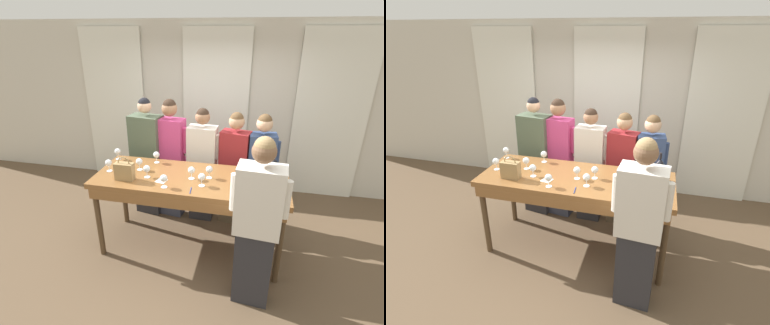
% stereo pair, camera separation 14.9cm
% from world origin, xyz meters
% --- Properties ---
extents(ground_plane, '(18.00, 18.00, 0.00)m').
position_xyz_m(ground_plane, '(0.00, 0.00, 0.00)').
color(ground_plane, brown).
extents(wall_back, '(12.00, 0.06, 2.80)m').
position_xyz_m(wall_back, '(0.00, 1.93, 1.40)').
color(wall_back, beige).
rests_on(wall_back, ground_plane).
extents(curtain_panel_left, '(1.10, 0.03, 2.69)m').
position_xyz_m(curtain_panel_left, '(-1.82, 1.86, 1.34)').
color(curtain_panel_left, white).
rests_on(curtain_panel_left, ground_plane).
extents(curtain_panel_center, '(1.10, 0.03, 2.69)m').
position_xyz_m(curtain_panel_center, '(0.00, 1.86, 1.34)').
color(curtain_panel_center, white).
rests_on(curtain_panel_center, ground_plane).
extents(curtain_panel_right, '(1.10, 0.03, 2.69)m').
position_xyz_m(curtain_panel_right, '(1.82, 1.86, 1.34)').
color(curtain_panel_right, white).
rests_on(curtain_panel_right, ground_plane).
extents(tasting_bar, '(2.28, 0.88, 1.03)m').
position_xyz_m(tasting_bar, '(0.00, -0.02, 0.93)').
color(tasting_bar, brown).
rests_on(tasting_bar, ground_plane).
extents(wine_bottle, '(0.08, 0.08, 0.34)m').
position_xyz_m(wine_bottle, '(0.94, 0.19, 1.16)').
color(wine_bottle, black).
rests_on(wine_bottle, tasting_bar).
extents(handbag, '(0.22, 0.10, 0.28)m').
position_xyz_m(handbag, '(-0.73, -0.22, 1.14)').
color(handbag, '#997A4C').
rests_on(handbag, tasting_bar).
extents(wine_glass_front_left, '(0.08, 0.08, 0.15)m').
position_xyz_m(wine_glass_front_left, '(-1.01, -0.06, 1.14)').
color(wine_glass_front_left, white).
rests_on(wine_glass_front_left, tasting_bar).
extents(wine_glass_front_mid, '(0.08, 0.08, 0.15)m').
position_xyz_m(wine_glass_front_mid, '(0.22, 0.02, 1.14)').
color(wine_glass_front_mid, white).
rests_on(wine_glass_front_mid, tasting_bar).
extents(wine_glass_front_right, '(0.08, 0.08, 0.15)m').
position_xyz_m(wine_glass_front_right, '(-0.53, 0.32, 1.14)').
color(wine_glass_front_right, white).
rests_on(wine_glass_front_right, tasting_bar).
extents(wine_glass_center_left, '(0.08, 0.08, 0.15)m').
position_xyz_m(wine_glass_center_left, '(-0.23, -0.31, 1.14)').
color(wine_glass_center_left, white).
rests_on(wine_glass_center_left, tasting_bar).
extents(wine_glass_center_mid, '(0.08, 0.08, 0.15)m').
position_xyz_m(wine_glass_center_mid, '(-0.50, -0.12, 1.14)').
color(wine_glass_center_mid, white).
rests_on(wine_glass_center_mid, tasting_bar).
extents(wine_glass_center_right, '(0.08, 0.08, 0.15)m').
position_xyz_m(wine_glass_center_right, '(-0.66, 0.06, 1.14)').
color(wine_glass_center_right, white).
rests_on(wine_glass_center_right, tasting_bar).
extents(wine_glass_back_left, '(0.08, 0.08, 0.15)m').
position_xyz_m(wine_glass_back_left, '(0.17, -0.19, 1.14)').
color(wine_glass_back_left, white).
rests_on(wine_glass_back_left, tasting_bar).
extents(wine_glass_back_mid, '(0.08, 0.08, 0.15)m').
position_xyz_m(wine_glass_back_mid, '(-1.07, 0.31, 1.14)').
color(wine_glass_back_mid, white).
rests_on(wine_glass_back_mid, tasting_bar).
extents(wine_glass_back_right, '(0.08, 0.08, 0.15)m').
position_xyz_m(wine_glass_back_right, '(0.02, -0.04, 1.14)').
color(wine_glass_back_right, white).
rests_on(wine_glass_back_right, tasting_bar).
extents(napkin, '(0.14, 0.14, 0.00)m').
position_xyz_m(napkin, '(-0.30, -0.17, 1.03)').
color(napkin, white).
rests_on(napkin, tasting_bar).
extents(pen, '(0.02, 0.13, 0.01)m').
position_xyz_m(pen, '(0.08, -0.32, 1.04)').
color(pen, '#193399').
rests_on(pen, tasting_bar).
extents(guest_olive_jacket, '(0.57, 0.33, 1.79)m').
position_xyz_m(guest_olive_jacket, '(-0.82, 0.74, 0.90)').
color(guest_olive_jacket, '#28282D').
rests_on(guest_olive_jacket, ground_plane).
extents(guest_pink_top, '(0.52, 0.28, 1.79)m').
position_xyz_m(guest_pink_top, '(-0.46, 0.74, 0.93)').
color(guest_pink_top, '#383D51').
rests_on(guest_pink_top, ground_plane).
extents(guest_cream_sweater, '(0.51, 0.26, 1.69)m').
position_xyz_m(guest_cream_sweater, '(-0.00, 0.74, 0.86)').
color(guest_cream_sweater, '#28282D').
rests_on(guest_cream_sweater, ground_plane).
extents(guest_striped_shirt, '(0.50, 0.31, 1.66)m').
position_xyz_m(guest_striped_shirt, '(0.45, 0.74, 0.86)').
color(guest_striped_shirt, brown).
rests_on(guest_striped_shirt, ground_plane).
extents(guest_navy_coat, '(0.47, 0.27, 1.65)m').
position_xyz_m(guest_navy_coat, '(0.81, 0.74, 0.86)').
color(guest_navy_coat, '#383D51').
rests_on(guest_navy_coat, ground_plane).
extents(host_pouring, '(0.55, 0.29, 1.82)m').
position_xyz_m(host_pouring, '(0.80, -0.66, 0.93)').
color(host_pouring, '#28282D').
rests_on(host_pouring, ground_plane).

